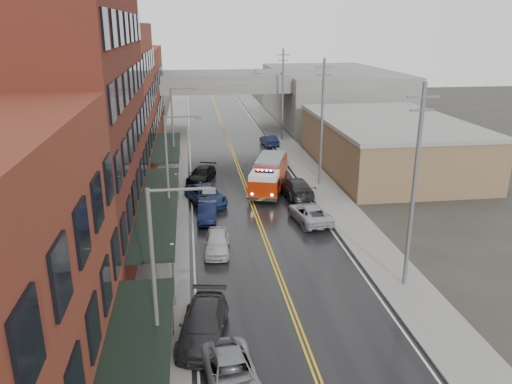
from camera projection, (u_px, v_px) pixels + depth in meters
road at (253, 206)px, 43.03m from camera, size 11.00×160.00×0.02m
sidewalk_left at (167, 209)px, 42.08m from camera, size 3.00×160.00×0.15m
sidewalk_right at (335, 201)px, 43.93m from camera, size 3.00×160.00×0.15m
curb_left at (187, 208)px, 42.29m from camera, size 0.30×160.00×0.15m
curb_right at (317, 202)px, 43.72m from camera, size 0.30×160.00×0.15m
brick_building_b at (61, 121)px, 31.91m from camera, size 9.00×20.00×18.00m
brick_building_c at (104, 104)px, 48.83m from camera, size 9.00×15.00×15.00m
brick_building_far at (126, 95)px, 65.75m from camera, size 9.00×20.00×12.00m
tan_building at (388, 145)px, 53.67m from camera, size 14.00×22.00×5.00m
right_far_block at (330, 95)px, 81.63m from camera, size 18.00×30.00×8.00m
awning_1 at (158, 205)px, 34.55m from camera, size 2.60×18.00×3.09m
awning_2 at (167, 147)px, 51.00m from camera, size 2.60×13.00×3.09m
globe_lamp_1 at (172, 257)px, 28.33m from camera, size 0.44×0.44×3.12m
globe_lamp_2 at (176, 183)px, 41.48m from camera, size 0.44×0.44×3.12m
street_lamp_0 at (160, 279)px, 19.88m from camera, size 2.64×0.22×9.00m
street_lamp_1 at (171, 170)px, 34.91m from camera, size 2.64×0.22×9.00m
street_lamp_2 at (175, 126)px, 49.95m from camera, size 2.64×0.22×9.00m
utility_pole_0 at (414, 185)px, 27.85m from camera, size 1.80×0.24×12.00m
utility_pole_1 at (322, 121)px, 46.64m from camera, size 1.80×0.24×12.00m
utility_pole_2 at (283, 93)px, 65.43m from camera, size 1.80×0.24×12.00m
overpass at (224, 90)px, 71.20m from camera, size 40.00×10.00×7.50m
fire_truck at (269, 174)px, 46.46m from camera, size 5.06×8.51×2.96m
parked_car_left_2 at (232, 374)px, 21.29m from camera, size 2.74×5.00×1.33m
parked_car_left_3 at (203, 324)px, 24.59m from camera, size 3.09×5.67×1.56m
parked_car_left_4 at (217, 242)px, 34.08m from camera, size 2.06×4.37×1.45m
parked_car_left_5 at (207, 212)px, 39.67m from camera, size 1.76×4.29×1.38m
parked_car_left_6 at (206, 195)px, 43.39m from camera, size 4.01×5.98×1.52m
parked_car_left_7 at (202, 175)px, 49.47m from camera, size 3.54×5.31×1.43m
parked_car_right_0 at (310, 213)px, 39.33m from camera, size 3.02×5.41×1.43m
parked_car_right_1 at (295, 187)px, 45.28m from camera, size 2.83×5.88×1.65m
parked_car_right_2 at (279, 159)px, 54.95m from camera, size 2.59×4.75×1.53m
parked_car_right_3 at (269, 140)px, 64.31m from camera, size 2.04×4.37×1.39m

